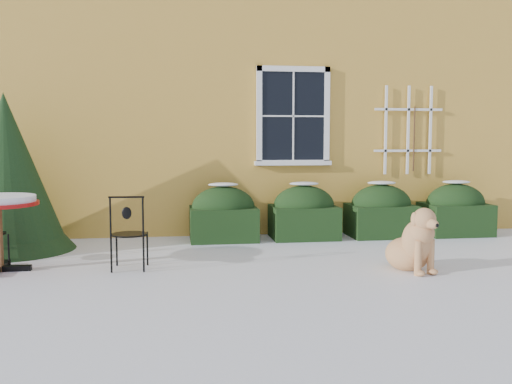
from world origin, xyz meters
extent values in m
plane|color=white|center=(0.00, 0.00, 0.00)|extent=(80.00, 80.00, 0.00)
cube|color=#EDB545|center=(0.00, 7.00, 3.00)|extent=(12.00, 8.00, 6.00)
cube|color=black|center=(0.90, 2.96, 1.98)|extent=(1.05, 0.03, 1.45)
cube|color=white|center=(0.90, 2.95, 2.75)|extent=(1.23, 0.06, 0.09)
cube|color=white|center=(0.90, 2.95, 1.21)|extent=(1.23, 0.06, 0.09)
cube|color=white|center=(0.33, 2.95, 1.98)|extent=(0.09, 0.06, 1.63)
cube|color=white|center=(1.47, 2.95, 1.98)|extent=(0.09, 0.06, 1.63)
cube|color=white|center=(0.90, 2.94, 1.98)|extent=(0.02, 0.02, 1.45)
cube|color=white|center=(0.90, 2.94, 1.98)|extent=(1.05, 0.02, 0.02)
cube|color=white|center=(0.90, 2.95, 1.20)|extent=(1.29, 0.14, 0.07)
cube|color=white|center=(2.50, 2.94, 1.75)|extent=(0.04, 0.03, 1.50)
cube|color=white|center=(2.90, 2.94, 1.75)|extent=(0.04, 0.03, 1.50)
cube|color=white|center=(3.30, 2.94, 1.75)|extent=(0.04, 0.03, 1.50)
cube|color=white|center=(2.90, 2.94, 1.40)|extent=(1.20, 0.03, 0.04)
cube|color=white|center=(2.90, 2.94, 2.10)|extent=(1.20, 0.03, 0.04)
cylinder|color=#472D19|center=(3.00, 2.92, 1.60)|extent=(0.02, 0.02, 1.10)
cube|color=black|center=(-0.30, 2.55, 0.26)|extent=(1.05, 0.80, 0.52)
ellipsoid|color=black|center=(-0.30, 2.55, 0.52)|extent=(1.00, 0.72, 0.67)
ellipsoid|color=white|center=(-0.30, 2.55, 0.88)|extent=(0.47, 0.32, 0.06)
cube|color=black|center=(1.00, 2.55, 0.26)|extent=(1.05, 0.80, 0.52)
ellipsoid|color=black|center=(1.00, 2.55, 0.52)|extent=(1.00, 0.72, 0.67)
ellipsoid|color=white|center=(1.00, 2.55, 0.88)|extent=(0.47, 0.32, 0.06)
cube|color=black|center=(2.30, 2.55, 0.26)|extent=(1.05, 0.80, 0.52)
ellipsoid|color=black|center=(2.30, 2.55, 0.52)|extent=(1.00, 0.72, 0.67)
ellipsoid|color=white|center=(2.30, 2.55, 0.88)|extent=(0.47, 0.32, 0.06)
cube|color=black|center=(3.60, 2.55, 0.26)|extent=(1.05, 0.80, 0.52)
ellipsoid|color=black|center=(3.60, 2.55, 0.52)|extent=(1.00, 0.72, 0.67)
ellipsoid|color=white|center=(3.60, 2.55, 0.88)|extent=(0.47, 0.32, 0.06)
cone|color=black|center=(-3.42, 2.14, 0.54)|extent=(1.86, 1.86, 1.08)
cone|color=black|center=(-3.42, 2.14, 1.12)|extent=(1.66, 1.66, 2.25)
cylinder|color=black|center=(-1.41, 0.85, 0.21)|extent=(0.02, 0.02, 0.43)
cylinder|color=black|center=(-1.79, 0.88, 0.21)|extent=(0.02, 0.02, 0.43)
cylinder|color=black|center=(-1.43, 0.47, 0.21)|extent=(0.02, 0.02, 0.43)
cylinder|color=black|center=(-1.81, 0.50, 0.21)|extent=(0.02, 0.02, 0.43)
cylinder|color=black|center=(-1.61, 0.68, 0.43)|extent=(0.44, 0.44, 0.02)
cylinder|color=black|center=(-1.43, 0.47, 0.67)|extent=(0.02, 0.02, 0.48)
cylinder|color=black|center=(-1.81, 0.50, 0.67)|extent=(0.02, 0.02, 0.48)
cylinder|color=black|center=(-1.62, 0.49, 0.91)|extent=(0.42, 0.05, 0.02)
ellipsoid|color=black|center=(-1.62, 0.49, 0.72)|extent=(0.12, 0.04, 0.15)
cylinder|color=black|center=(-3.13, 1.05, 0.20)|extent=(0.02, 0.02, 0.41)
ellipsoid|color=tan|center=(1.75, 0.18, 0.19)|extent=(0.64, 0.67, 0.41)
ellipsoid|color=tan|center=(1.80, 0.00, 0.37)|extent=(0.47, 0.44, 0.51)
sphere|color=tan|center=(1.82, -0.05, 0.49)|extent=(0.32, 0.32, 0.32)
cylinder|color=tan|center=(1.75, -0.15, 0.21)|extent=(0.08, 0.08, 0.41)
cylinder|color=tan|center=(1.93, -0.10, 0.21)|extent=(0.08, 0.08, 0.41)
ellipsoid|color=tan|center=(1.76, -0.19, 0.04)|extent=(0.11, 0.15, 0.07)
ellipsoid|color=tan|center=(1.94, -0.14, 0.04)|extent=(0.11, 0.15, 0.07)
cylinder|color=tan|center=(1.82, -0.06, 0.54)|extent=(0.24, 0.27, 0.22)
sphere|color=tan|center=(1.83, -0.10, 0.65)|extent=(0.27, 0.27, 0.27)
ellipsoid|color=tan|center=(1.86, -0.22, 0.62)|extent=(0.18, 0.24, 0.12)
sphere|color=black|center=(1.89, -0.31, 0.61)|extent=(0.05, 0.05, 0.05)
ellipsoid|color=tan|center=(1.71, -0.10, 0.65)|extent=(0.09, 0.11, 0.17)
ellipsoid|color=tan|center=(1.94, -0.04, 0.65)|extent=(0.09, 0.11, 0.17)
cylinder|color=tan|center=(1.86, 0.43, 0.06)|extent=(0.28, 0.28, 0.07)
camera|label=1|loc=(-1.05, -6.36, 1.57)|focal=40.00mm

